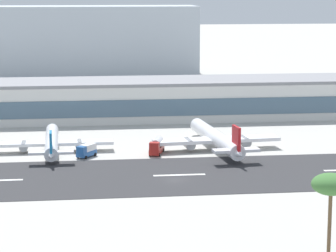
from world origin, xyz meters
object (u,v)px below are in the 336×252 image
(airliner_blue_tail_gate_0, at_px, (52,143))
(service_fuel_truck_2, at_px, (157,146))
(airliner_red_tail_gate_1, at_px, (217,139))
(distant_hotel_block, at_px, (77,40))
(terminal_building, at_px, (125,99))
(service_box_truck_0, at_px, (87,150))
(palm_tree_1, at_px, (331,185))

(airliner_blue_tail_gate_0, distance_m, service_fuel_truck_2, 27.44)
(airliner_red_tail_gate_1, xyz_separation_m, service_fuel_truck_2, (-16.35, -2.29, -0.97))
(distant_hotel_block, bearing_deg, airliner_red_tail_gate_1, -79.34)
(terminal_building, relative_size, service_fuel_truck_2, 23.00)
(distant_hotel_block, xyz_separation_m, service_box_truck_0, (0.60, -190.08, -14.79))
(terminal_building, distance_m, service_box_truck_0, 58.45)
(distant_hotel_block, relative_size, airliner_blue_tail_gate_0, 3.00)
(airliner_blue_tail_gate_0, bearing_deg, service_box_truck_0, -128.85)
(distant_hotel_block, relative_size, airliner_red_tail_gate_1, 2.60)
(terminal_building, bearing_deg, airliner_blue_tail_gate_0, -114.44)
(distant_hotel_block, distance_m, service_fuel_truck_2, 189.80)
(distant_hotel_block, height_order, airliner_blue_tail_gate_0, distant_hotel_block)
(service_box_truck_0, height_order, service_fuel_truck_2, service_fuel_truck_2)
(service_fuel_truck_2, xyz_separation_m, palm_tree_1, (18.77, -80.84, 9.91))
(airliner_red_tail_gate_1, bearing_deg, terminal_building, 16.18)
(terminal_building, xyz_separation_m, distant_hotel_block, (-14.31, 133.45, 10.21))
(service_box_truck_0, bearing_deg, service_fuel_truck_2, 131.17)
(distant_hotel_block, distance_m, airliner_blue_tail_gate_0, 183.86)
(distant_hotel_block, xyz_separation_m, airliner_red_tail_gate_1, (35.01, -186.03, -13.58))
(service_fuel_truck_2, bearing_deg, service_box_truck_0, -67.77)
(service_box_truck_0, height_order, palm_tree_1, palm_tree_1)
(terminal_building, distance_m, distant_hotel_block, 134.60)
(service_fuel_truck_2, relative_size, palm_tree_1, 0.64)
(terminal_building, bearing_deg, airliner_red_tail_gate_1, -68.51)
(airliner_blue_tail_gate_0, bearing_deg, distant_hotel_block, -3.42)
(distant_hotel_block, bearing_deg, terminal_building, -83.88)
(airliner_blue_tail_gate_0, xyz_separation_m, airliner_red_tail_gate_1, (43.29, -2.89, 0.41))
(terminal_building, bearing_deg, service_box_truck_0, -103.61)
(airliner_red_tail_gate_1, bearing_deg, service_fuel_truck_2, 92.66)
(airliner_blue_tail_gate_0, height_order, airliner_red_tail_gate_1, airliner_red_tail_gate_1)
(service_box_truck_0, bearing_deg, distant_hotel_block, -144.23)
(distant_hotel_block, relative_size, palm_tree_1, 8.44)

